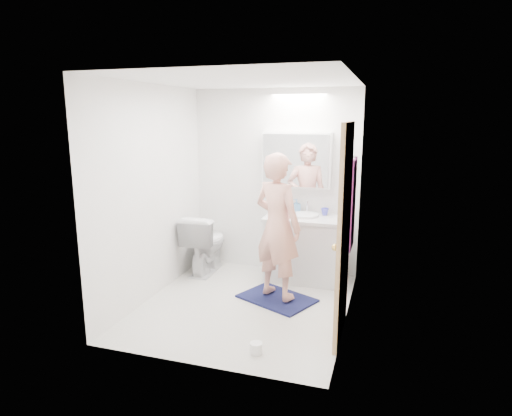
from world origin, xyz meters
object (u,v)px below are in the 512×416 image
at_px(person, 278,226).
at_px(toilet, 205,243).
at_px(medicine_cabinet, 297,160).
at_px(soap_bottle_a, 281,205).
at_px(toothbrush_cup, 325,212).
at_px(soap_bottle_b, 296,206).
at_px(vanity_cabinet, 303,250).
at_px(toilet_paper_roll, 256,348).

bearing_deg(person, toilet, -3.27).
distance_m(medicine_cabinet, soap_bottle_a, 0.61).
bearing_deg(soap_bottle_a, toilet, -164.62).
relative_size(person, toothbrush_cup, 16.56).
height_order(soap_bottle_b, toothbrush_cup, soap_bottle_b).
relative_size(vanity_cabinet, toothbrush_cup, 9.17).
xyz_separation_m(person, toothbrush_cup, (0.39, 0.88, 0.00)).
bearing_deg(toilet, vanity_cabinet, -176.14).
relative_size(toothbrush_cup, toilet_paper_roll, 0.89).
height_order(vanity_cabinet, person, person).
height_order(soap_bottle_a, toothbrush_cup, soap_bottle_a).
bearing_deg(person, vanity_cabinet, -77.09).
distance_m(toothbrush_cup, toilet_paper_roll, 2.22).
bearing_deg(toothbrush_cup, vanity_cabinet, -146.16).
height_order(vanity_cabinet, medicine_cabinet, medicine_cabinet).
bearing_deg(soap_bottle_a, toilet_paper_roll, -81.63).
bearing_deg(toothbrush_cup, toilet, -169.83).
relative_size(soap_bottle_b, toilet_paper_roll, 1.68).
distance_m(soap_bottle_a, toilet_paper_roll, 2.24).
distance_m(vanity_cabinet, toothbrush_cup, 0.56).
xyz_separation_m(medicine_cabinet, person, (0.00, -0.93, -0.64)).
bearing_deg(medicine_cabinet, toilet, -164.15).
height_order(medicine_cabinet, soap_bottle_a, medicine_cabinet).
bearing_deg(toilet_paper_roll, toothbrush_cup, 82.50).
distance_m(medicine_cabinet, toothbrush_cup, 0.75).
relative_size(person, toilet_paper_roll, 14.78).
distance_m(soap_bottle_a, toothbrush_cup, 0.57).
bearing_deg(soap_bottle_b, soap_bottle_a, -171.36).
distance_m(medicine_cabinet, person, 1.13).
distance_m(person, toothbrush_cup, 0.96).
bearing_deg(toothbrush_cup, medicine_cabinet, 172.66).
bearing_deg(vanity_cabinet, toilet_paper_roll, -90.95).
distance_m(toilet, person, 1.38).
distance_m(medicine_cabinet, toilet, 1.62).
height_order(toilet, person, person).
bearing_deg(vanity_cabinet, soap_bottle_b, 126.65).
bearing_deg(medicine_cabinet, person, -89.99).
xyz_separation_m(vanity_cabinet, soap_bottle_b, (-0.13, 0.18, 0.52)).
bearing_deg(toilet, soap_bottle_b, -166.95).
xyz_separation_m(person, soap_bottle_a, (-0.18, 0.87, 0.06)).
relative_size(soap_bottle_b, toothbrush_cup, 1.88).
bearing_deg(soap_bottle_a, medicine_cabinet, 18.27).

